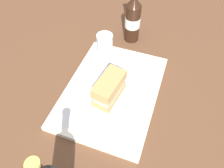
{
  "coord_description": "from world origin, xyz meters",
  "views": [
    {
      "loc": [
        -0.45,
        -0.16,
        0.64
      ],
      "look_at": [
        0.0,
        0.0,
        0.05
      ],
      "focal_mm": 35.11,
      "sensor_mm": 36.0,
      "label": 1
    }
  ],
  "objects_px": {
    "plate": "(109,97)",
    "beer_bottle": "(133,19)",
    "beer_glass": "(105,48)",
    "sandwich": "(110,88)"
  },
  "relations": [
    {
      "from": "plate",
      "to": "beer_bottle",
      "type": "height_order",
      "value": "beer_bottle"
    },
    {
      "from": "plate",
      "to": "beer_bottle",
      "type": "distance_m",
      "value": 0.37
    },
    {
      "from": "plate",
      "to": "beer_glass",
      "type": "height_order",
      "value": "beer_glass"
    },
    {
      "from": "sandwich",
      "to": "beer_glass",
      "type": "height_order",
      "value": "beer_glass"
    },
    {
      "from": "beer_glass",
      "to": "plate",
      "type": "bearing_deg",
      "value": -154.91
    },
    {
      "from": "beer_glass",
      "to": "beer_bottle",
      "type": "relative_size",
      "value": 0.47
    },
    {
      "from": "beer_glass",
      "to": "beer_bottle",
      "type": "height_order",
      "value": "beer_bottle"
    },
    {
      "from": "sandwich",
      "to": "beer_glass",
      "type": "bearing_deg",
      "value": 34.27
    },
    {
      "from": "sandwich",
      "to": "beer_bottle",
      "type": "relative_size",
      "value": 0.52
    },
    {
      "from": "plate",
      "to": "beer_glass",
      "type": "xyz_separation_m",
      "value": [
        0.17,
        0.08,
        0.06
      ]
    }
  ]
}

